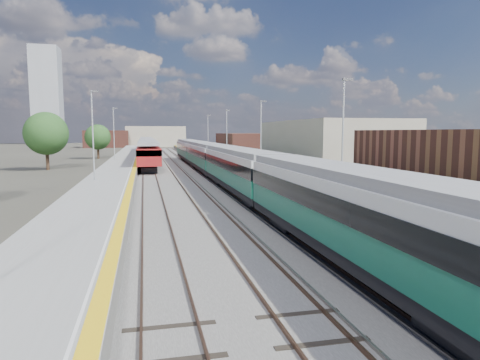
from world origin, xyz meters
name	(u,v)px	position (x,y,z in m)	size (l,w,h in m)	color
ground	(194,172)	(0.00, 50.00, 0.00)	(320.00, 320.00, 0.00)	#47443A
ballast_bed	(174,171)	(-2.25, 52.50, 0.03)	(10.50, 155.00, 0.06)	#565451
tracks	(178,169)	(-1.65, 54.18, 0.11)	(8.96, 160.00, 0.17)	#4C3323
platform_right	(231,166)	(5.28, 52.49, 0.54)	(4.70, 155.00, 8.52)	slate
platform_left	(120,168)	(-9.05, 52.49, 0.52)	(4.30, 155.00, 8.52)	slate
buildings	(104,114)	(-18.12, 138.60, 10.70)	(72.00, 185.50, 40.00)	brown
green_train	(219,160)	(1.50, 39.73, 2.19)	(2.82, 78.55, 3.10)	black
red_train	(147,148)	(-5.50, 76.27, 2.20)	(2.94, 59.63, 3.71)	black
tree_b	(46,134)	(-18.68, 57.49, 4.86)	(5.70, 5.70, 7.72)	#382619
tree_c	(98,137)	(-14.61, 81.68, 4.10)	(4.81, 4.81, 6.51)	#382619
tree_d	(322,141)	(22.48, 61.83, 3.64)	(4.27, 4.27, 5.79)	#382619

